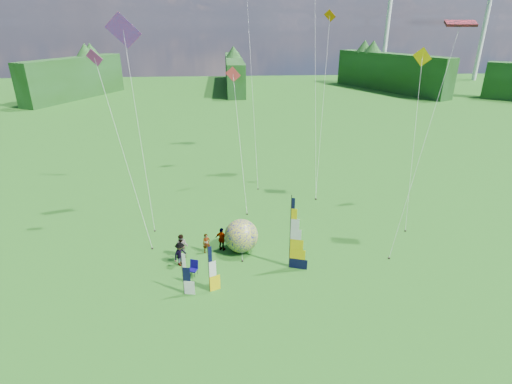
{
  "coord_description": "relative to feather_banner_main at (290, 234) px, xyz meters",
  "views": [
    {
      "loc": [
        -2.87,
        -19.37,
        15.49
      ],
      "look_at": [
        -1.0,
        4.0,
        5.5
      ],
      "focal_mm": 28.0,
      "sensor_mm": 36.0,
      "label": 1
    }
  ],
  "objects": [
    {
      "name": "small_kite_red",
      "position": [
        -2.77,
        12.25,
        3.49
      ],
      "size": [
        5.29,
        10.6,
        12.2
      ],
      "primitive_type": null,
      "rotation": [
        0.0,
        0.0,
        0.21
      ],
      "color": "#DC343D",
      "rests_on": "ground"
    },
    {
      "name": "turbine_right",
      "position": [
        43.77,
        98.47,
        12.39
      ],
      "size": [
        8.0,
        1.2,
        30.0
      ],
      "primitive_type": null,
      "color": "silver",
      "rests_on": "ground"
    },
    {
      "name": "small_kite_orange",
      "position": [
        5.33,
        14.75,
        5.91
      ],
      "size": [
        6.71,
        9.93,
        17.05
      ],
      "primitive_type": null,
      "rotation": [
        0.0,
        0.0,
        -0.33
      ],
      "color": "#D36500",
      "rests_on": "ground"
    },
    {
      "name": "ground",
      "position": [
        -1.23,
        -3.53,
        -2.61
      ],
      "size": [
        220.0,
        220.0,
        0.0
      ],
      "primitive_type": "plane",
      "color": "#337C27",
      "rests_on": "ground"
    },
    {
      "name": "kite_rainbow_delta",
      "position": [
        -10.98,
        9.2,
        6.0
      ],
      "size": [
        7.16,
        11.44,
        17.23
      ],
      "primitive_type": null,
      "rotation": [
        0.0,
        0.0,
        0.04
      ],
      "color": "#DE224D",
      "rests_on": "ground"
    },
    {
      "name": "spectator_b",
      "position": [
        -7.37,
        1.83,
        -1.7
      ],
      "size": [
        0.94,
        0.55,
        1.83
      ],
      "primitive_type": "imported",
      "rotation": [
        0.0,
        0.0,
        -0.13
      ],
      "color": "#66594C",
      "rests_on": "ground"
    },
    {
      "name": "camp_chair",
      "position": [
        -6.49,
        -0.45,
        -2.08
      ],
      "size": [
        0.79,
        0.79,
        1.06
      ],
      "primitive_type": null,
      "rotation": [
        0.0,
        0.0,
        -0.36
      ],
      "color": "#090449",
      "rests_on": "ground"
    },
    {
      "name": "small_kite_pink",
      "position": [
        -11.65,
        6.12,
        4.48
      ],
      "size": [
        7.79,
        9.23,
        14.18
      ],
      "primitive_type": null,
      "rotation": [
        0.0,
        0.0,
        -0.25
      ],
      "color": "#C72D89",
      "rests_on": "ground"
    },
    {
      "name": "small_kite_yellow",
      "position": [
        11.5,
        7.96,
        4.47
      ],
      "size": [
        6.29,
        10.44,
        14.16
      ],
      "primitive_type": null,
      "rotation": [
        0.0,
        0.0,
        -0.08
      ],
      "color": "#F1AD00",
      "rests_on": "ground"
    },
    {
      "name": "side_banner_far",
      "position": [
        -6.91,
        -2.37,
        -1.15
      ],
      "size": [
        0.88,
        0.28,
        2.92
      ],
      "primitive_type": null,
      "rotation": [
        0.0,
        0.0,
        -0.21
      ],
      "color": "white",
      "rests_on": "ground"
    },
    {
      "name": "bol_inflatable",
      "position": [
        -3.15,
        2.45,
        -1.38
      ],
      "size": [
        3.24,
        3.24,
        2.46
      ],
      "primitive_type": "sphere",
      "rotation": [
        0.0,
        0.0,
        -0.41
      ],
      "color": "#02037D",
      "rests_on": "ground"
    },
    {
      "name": "small_kite_green",
      "position": [
        -1.14,
        19.5,
        7.96
      ],
      "size": [
        6.12,
        13.7,
        21.15
      ],
      "primitive_type": null,
      "rotation": [
        0.0,
        0.0,
        -0.25
      ],
      "color": "#42CD46",
      "rests_on": "ground"
    },
    {
      "name": "spectator_c",
      "position": [
        -7.41,
        0.9,
        -1.74
      ],
      "size": [
        1.01,
        1.15,
        1.75
      ],
      "primitive_type": "imported",
      "rotation": [
        0.0,
        0.0,
        0.93
      ],
      "color": "#66594C",
      "rests_on": "ground"
    },
    {
      "name": "turbine_left",
      "position": [
        68.77,
        91.47,
        12.39
      ],
      "size": [
        8.0,
        1.2,
        30.0
      ],
      "primitive_type": null,
      "color": "silver",
      "rests_on": "ground"
    },
    {
      "name": "feather_banner_main",
      "position": [
        0.0,
        0.0,
        0.0
      ],
      "size": [
        1.37,
        0.54,
        5.22
      ],
      "primitive_type": null,
      "rotation": [
        0.0,
        0.0,
        -0.32
      ],
      "color": "black",
      "rests_on": "ground"
    },
    {
      "name": "spectator_d",
      "position": [
        -4.55,
        2.64,
        -1.71
      ],
      "size": [
        1.13,
        0.9,
        1.81
      ],
      "primitive_type": "imported",
      "rotation": [
        0.0,
        0.0,
        2.62
      ],
      "color": "#66594C",
      "rests_on": "ground"
    },
    {
      "name": "kite_whale",
      "position": [
        4.82,
        16.19,
        8.01
      ],
      "size": [
        4.76,
        13.49,
        21.24
      ],
      "primitive_type": null,
      "rotation": [
        0.0,
        0.0,
        -0.06
      ],
      "color": "black",
      "rests_on": "ground"
    },
    {
      "name": "treeline_ring",
      "position": [
        -1.23,
        -3.53,
        1.39
      ],
      "size": [
        210.0,
        210.0,
        8.0
      ],
      "primitive_type": null,
      "color": "#26592A",
      "rests_on": "ground"
    },
    {
      "name": "spectator_a",
      "position": [
        -5.68,
        2.41,
        -1.86
      ],
      "size": [
        0.63,
        0.51,
        1.5
      ],
      "primitive_type": "imported",
      "rotation": [
        0.0,
        0.0,
        0.32
      ],
      "color": "#66594C",
      "rests_on": "ground"
    },
    {
      "name": "side_banner_left",
      "position": [
        -5.33,
        -2.29,
        -1.0
      ],
      "size": [
        0.88,
        0.44,
        3.23
      ],
      "primitive_type": null,
      "rotation": [
        0.0,
        0.0,
        0.39
      ],
      "color": "yellow",
      "rests_on": "ground"
    },
    {
      "name": "kite_parafoil",
      "position": [
        9.75,
        3.0,
        6.1
      ],
      "size": [
        11.78,
        11.78,
        17.43
      ],
      "primitive_type": null,
      "rotation": [
        0.0,
        0.0,
        -0.4
      ],
      "color": "#A61B2C",
      "rests_on": "ground"
    }
  ]
}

